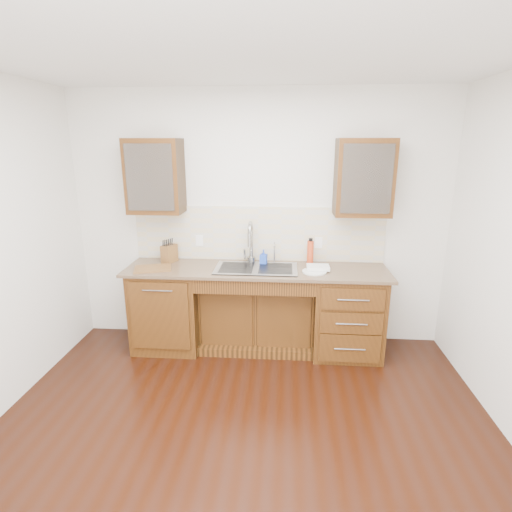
# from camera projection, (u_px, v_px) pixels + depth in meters

# --- Properties ---
(ground) EXTENTS (4.00, 3.50, 0.10)m
(ground) POSITION_uv_depth(u_px,v_px,m) (242.00, 447.00, 3.00)
(ground) COLOR black
(ceiling) EXTENTS (4.00, 3.50, 0.10)m
(ceiling) POSITION_uv_depth(u_px,v_px,m) (237.00, 33.00, 2.24)
(ceiling) COLOR white
(ceiling) RESTS_ON wall_back
(wall_back) EXTENTS (4.00, 0.10, 2.70)m
(wall_back) POSITION_uv_depth(u_px,v_px,m) (259.00, 220.00, 4.35)
(wall_back) COLOR white
(wall_back) RESTS_ON ground
(base_cabinet_left) EXTENTS (0.70, 0.62, 0.88)m
(base_cabinet_left) POSITION_uv_depth(u_px,v_px,m) (169.00, 307.00, 4.32)
(base_cabinet_left) COLOR #593014
(base_cabinet_left) RESTS_ON ground
(base_cabinet_center) EXTENTS (1.20, 0.44, 0.70)m
(base_cabinet_center) POSITION_uv_depth(u_px,v_px,m) (257.00, 314.00, 4.36)
(base_cabinet_center) COLOR #593014
(base_cabinet_center) RESTS_ON ground
(base_cabinet_right) EXTENTS (0.70, 0.62, 0.88)m
(base_cabinet_right) POSITION_uv_depth(u_px,v_px,m) (347.00, 313.00, 4.18)
(base_cabinet_right) COLOR #593014
(base_cabinet_right) RESTS_ON ground
(countertop) EXTENTS (2.70, 0.65, 0.03)m
(countertop) POSITION_uv_depth(u_px,v_px,m) (256.00, 270.00, 4.11)
(countertop) COLOR #84705B
(countertop) RESTS_ON base_cabinet_left
(backsplash) EXTENTS (2.70, 0.02, 0.59)m
(backsplash) POSITION_uv_depth(u_px,v_px,m) (258.00, 234.00, 4.33)
(backsplash) COLOR beige
(backsplash) RESTS_ON wall_back
(sink) EXTENTS (0.84, 0.46, 0.19)m
(sink) POSITION_uv_depth(u_px,v_px,m) (256.00, 277.00, 4.12)
(sink) COLOR #9E9EA5
(sink) RESTS_ON countertop
(faucet) EXTENTS (0.04, 0.04, 0.40)m
(faucet) POSITION_uv_depth(u_px,v_px,m) (251.00, 244.00, 4.26)
(faucet) COLOR #999993
(faucet) RESTS_ON countertop
(filter_tap) EXTENTS (0.02, 0.02, 0.24)m
(filter_tap) POSITION_uv_depth(u_px,v_px,m) (274.00, 252.00, 4.28)
(filter_tap) COLOR #999993
(filter_tap) RESTS_ON countertop
(upper_cabinet_left) EXTENTS (0.55, 0.34, 0.75)m
(upper_cabinet_left) POSITION_uv_depth(u_px,v_px,m) (155.00, 176.00, 4.08)
(upper_cabinet_left) COLOR #593014
(upper_cabinet_left) RESTS_ON wall_back
(upper_cabinet_right) EXTENTS (0.55, 0.34, 0.75)m
(upper_cabinet_right) POSITION_uv_depth(u_px,v_px,m) (364.00, 178.00, 3.93)
(upper_cabinet_right) COLOR #593014
(upper_cabinet_right) RESTS_ON wall_back
(outlet_left) EXTENTS (0.08, 0.01, 0.12)m
(outlet_left) POSITION_uv_depth(u_px,v_px,m) (199.00, 241.00, 4.39)
(outlet_left) COLOR white
(outlet_left) RESTS_ON backsplash
(outlet_right) EXTENTS (0.08, 0.01, 0.12)m
(outlet_right) POSITION_uv_depth(u_px,v_px,m) (318.00, 243.00, 4.29)
(outlet_right) COLOR white
(outlet_right) RESTS_ON backsplash
(soap_bottle) EXTENTS (0.08, 0.08, 0.16)m
(soap_bottle) POSITION_uv_depth(u_px,v_px,m) (263.00, 257.00, 4.23)
(soap_bottle) COLOR blue
(soap_bottle) RESTS_ON countertop
(water_bottle) EXTENTS (0.08, 0.08, 0.26)m
(water_bottle) POSITION_uv_depth(u_px,v_px,m) (310.00, 253.00, 4.20)
(water_bottle) COLOR red
(water_bottle) RESTS_ON countertop
(plate) EXTENTS (0.32, 0.32, 0.01)m
(plate) POSITION_uv_depth(u_px,v_px,m) (314.00, 272.00, 3.98)
(plate) COLOR silver
(plate) RESTS_ON countertop
(dish_towel) EXTENTS (0.23, 0.16, 0.04)m
(dish_towel) POSITION_uv_depth(u_px,v_px,m) (318.00, 267.00, 4.03)
(dish_towel) COLOR white
(dish_towel) RESTS_ON plate
(knife_block) EXTENTS (0.16, 0.20, 0.19)m
(knife_block) POSITION_uv_depth(u_px,v_px,m) (169.00, 253.00, 4.31)
(knife_block) COLOR brown
(knife_block) RESTS_ON countertop
(cutting_board) EXTENTS (0.42, 0.35, 0.02)m
(cutting_board) POSITION_uv_depth(u_px,v_px,m) (153.00, 268.00, 4.08)
(cutting_board) COLOR #A8822D
(cutting_board) RESTS_ON countertop
(cup_left_a) EXTENTS (0.13, 0.13, 0.09)m
(cup_left_a) POSITION_uv_depth(u_px,v_px,m) (141.00, 182.00, 4.11)
(cup_left_a) COLOR white
(cup_left_a) RESTS_ON upper_cabinet_left
(cup_left_b) EXTENTS (0.13, 0.13, 0.09)m
(cup_left_b) POSITION_uv_depth(u_px,v_px,m) (165.00, 182.00, 4.09)
(cup_left_b) COLOR white
(cup_left_b) RESTS_ON upper_cabinet_left
(cup_right_a) EXTENTS (0.12, 0.12, 0.09)m
(cup_right_a) POSITION_uv_depth(u_px,v_px,m) (350.00, 183.00, 3.95)
(cup_right_a) COLOR white
(cup_right_a) RESTS_ON upper_cabinet_right
(cup_right_b) EXTENTS (0.13, 0.13, 0.10)m
(cup_right_b) POSITION_uv_depth(u_px,v_px,m) (370.00, 183.00, 3.94)
(cup_right_b) COLOR white
(cup_right_b) RESTS_ON upper_cabinet_right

